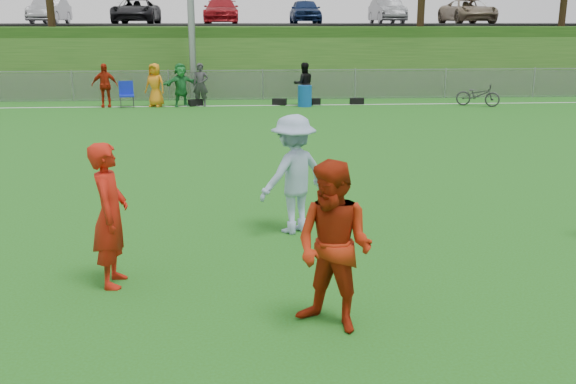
{
  "coord_description": "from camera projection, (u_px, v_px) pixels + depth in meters",
  "views": [
    {
      "loc": [
        -0.96,
        -7.76,
        3.34
      ],
      "look_at": [
        -0.35,
        0.5,
        1.11
      ],
      "focal_mm": 40.0,
      "sensor_mm": 36.0,
      "label": 1
    }
  ],
  "objects": [
    {
      "name": "ground",
      "position": [
        318.0,
        283.0,
        8.41
      ],
      "size": [
        120.0,
        120.0,
        0.0
      ],
      "primitive_type": "plane",
      "color": "#235812",
      "rests_on": "ground"
    },
    {
      "name": "sideline_far",
      "position": [
        265.0,
        105.0,
        25.74
      ],
      "size": [
        60.0,
        0.1,
        0.01
      ],
      "primitive_type": "cube",
      "color": "white",
      "rests_on": "ground"
    },
    {
      "name": "fence",
      "position": [
        263.0,
        84.0,
        27.5
      ],
      "size": [
        58.0,
        0.06,
        1.3
      ],
      "color": "gray",
      "rests_on": "ground"
    },
    {
      "name": "berm",
      "position": [
        256.0,
        52.0,
        37.87
      ],
      "size": [
        120.0,
        18.0,
        3.0
      ],
      "primitive_type": "cube",
      "color": "#1D4814",
      "rests_on": "ground"
    },
    {
      "name": "parking_lot",
      "position": [
        255.0,
        24.0,
        39.39
      ],
      "size": [
        120.0,
        12.0,
        0.1
      ],
      "primitive_type": "cube",
      "color": "black",
      "rests_on": "berm"
    },
    {
      "name": "car_row",
      "position": [
        235.0,
        11.0,
        38.14
      ],
      "size": [
        32.04,
        5.18,
        1.44
      ],
      "color": "silver",
      "rests_on": "parking_lot"
    },
    {
      "name": "spectator_row",
      "position": [
        193.0,
        85.0,
        25.32
      ],
      "size": [
        8.8,
        1.12,
        1.69
      ],
      "color": "#A71F0B",
      "rests_on": "ground"
    },
    {
      "name": "gear_bags",
      "position": [
        287.0,
        102.0,
        25.87
      ],
      "size": [
        7.11,
        0.5,
        0.26
      ],
      "color": "black",
      "rests_on": "ground"
    },
    {
      "name": "player_red_left",
      "position": [
        110.0,
        215.0,
        8.15
      ],
      "size": [
        0.45,
        0.68,
        1.88
      ],
      "primitive_type": "imported",
      "rotation": [
        0.0,
        0.0,
        1.57
      ],
      "color": "#B2190C",
      "rests_on": "ground"
    },
    {
      "name": "player_red_center",
      "position": [
        334.0,
        247.0,
        6.95
      ],
      "size": [
        1.18,
        1.14,
        1.91
      ],
      "primitive_type": "imported",
      "rotation": [
        0.0,
        0.0,
        -0.66
      ],
      "color": "#A2220B",
      "rests_on": "ground"
    },
    {
      "name": "player_blue",
      "position": [
        293.0,
        174.0,
        10.22
      ],
      "size": [
        1.42,
        1.29,
        1.91
      ],
      "primitive_type": "imported",
      "rotation": [
        0.0,
        0.0,
        3.75
      ],
      "color": "#91A7C9",
      "rests_on": "ground"
    },
    {
      "name": "recycling_bin",
      "position": [
        305.0,
        96.0,
        25.36
      ],
      "size": [
        0.59,
        0.59,
        0.83
      ],
      "primitive_type": "cylinder",
      "rotation": [
        0.0,
        0.0,
        0.08
      ],
      "color": "#0E4D9F",
      "rests_on": "ground"
    },
    {
      "name": "camp_chair",
      "position": [
        127.0,
        100.0,
        25.23
      ],
      "size": [
        0.66,
        0.67,
        1.0
      ],
      "rotation": [
        0.0,
        0.0,
        0.2
      ],
      "color": "#1022B5",
      "rests_on": "ground"
    },
    {
      "name": "bicycle",
      "position": [
        478.0,
        95.0,
        25.45
      ],
      "size": [
        1.78,
        1.32,
        0.89
      ],
      "primitive_type": "imported",
      "rotation": [
        0.0,
        0.0,
        1.08
      ],
      "color": "#29292B",
      "rests_on": "ground"
    }
  ]
}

